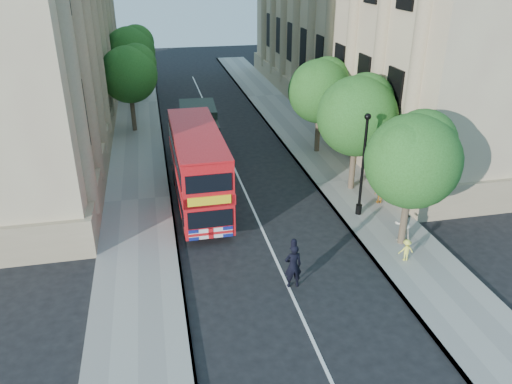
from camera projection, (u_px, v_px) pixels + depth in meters
ground at (295, 302)px, 18.67m from camera, size 120.00×120.00×0.00m
pavement_right at (343, 182)px, 28.58m from camera, size 3.50×80.00×0.12m
pavement_left at (138, 200)px, 26.41m from camera, size 3.50×80.00×0.12m
building_left at (3, 2)px, 33.48m from camera, size 12.00×38.00×18.00m
tree_right_near at (414, 156)px, 20.65m from camera, size 4.00×4.00×6.08m
tree_right_mid at (358, 112)px, 25.88m from camera, size 4.20×4.20×6.37m
tree_right_far at (320, 88)px, 31.25m from camera, size 4.00×4.00×6.15m
tree_left_far at (129, 71)px, 35.16m from camera, size 4.00×4.00×6.30m
tree_left_back at (130, 49)px, 42.12m from camera, size 4.20×4.20×6.65m
lamp_post at (363, 169)px, 23.86m from camera, size 0.32×0.32×5.16m
double_decker_bus at (198, 166)px, 25.11m from camera, size 2.38×8.56×3.94m
box_van at (199, 133)px, 31.79m from camera, size 2.54×5.64×3.16m
police_constable at (293, 266)px, 19.19m from camera, size 0.70×0.47×1.88m
woman_pedestrian at (403, 223)px, 22.25m from camera, size 0.85×0.69×1.65m
child_a at (380, 193)px, 25.75m from camera, size 0.64×0.28×1.09m
child_b at (406, 250)px, 20.86m from camera, size 0.65×0.40×0.98m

